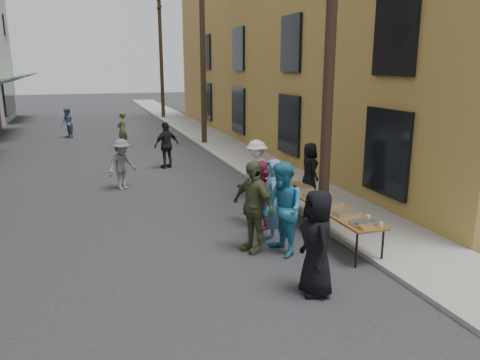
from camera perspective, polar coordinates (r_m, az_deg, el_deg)
ground at (r=7.98m, az=-7.81°, el=-14.44°), size 120.00×120.00×0.00m
sidewalk at (r=23.10m, az=-2.67°, el=4.58°), size 2.20×60.00×0.10m
building_ochre at (r=24.32m, az=12.46°, el=16.45°), size 10.00×28.00×10.00m
utility_pole_near at (r=11.38m, az=11.01°, el=17.31°), size 0.26×0.26×9.00m
utility_pole_mid at (r=22.63m, az=-4.57°, el=15.67°), size 0.26×0.26×9.00m
utility_pole_far at (r=34.38m, az=-9.61°, el=14.89°), size 0.26×0.26×9.00m
serving_table at (r=10.77m, az=10.10°, el=-2.84°), size 0.70×4.00×0.75m
catering_tray_sausage at (r=9.41m, az=14.91°, el=-5.08°), size 0.50×0.33×0.08m
catering_tray_foil_b at (r=9.92m, az=12.87°, el=-3.96°), size 0.50×0.33×0.08m
catering_tray_buns at (r=10.50m, az=10.90°, el=-2.87°), size 0.50×0.33×0.08m
catering_tray_foil_d at (r=11.09m, az=9.14°, el=-1.90°), size 0.50×0.33×0.08m
catering_tray_buns_end at (r=11.69m, az=7.56°, el=-1.02°), size 0.50×0.33×0.08m
condiment_jar_a at (r=9.05m, az=14.78°, el=-5.82°), size 0.07×0.07×0.08m
condiment_jar_b at (r=9.13m, az=14.44°, el=-5.62°), size 0.07×0.07×0.08m
condiment_jar_c at (r=9.21m, az=14.10°, el=-5.43°), size 0.07×0.07×0.08m
cup_stack at (r=9.31m, az=16.79°, el=-5.26°), size 0.08×0.08×0.12m
guest_front_a at (r=7.91m, az=9.36°, el=-7.56°), size 0.69×0.95×1.81m
guest_front_b at (r=10.12m, az=3.82°, el=-2.56°), size 0.62×0.77×1.82m
guest_front_c at (r=9.41m, az=5.23°, el=-3.60°), size 0.79×0.98×1.91m
guest_front_d at (r=13.42m, az=2.06°, el=1.29°), size 0.85×1.20×1.70m
guest_front_e at (r=9.57m, az=1.59°, el=-3.24°), size 0.88×1.21×1.91m
guest_queue_back at (r=11.02m, az=2.45°, el=-1.73°), size 0.77×1.56×1.62m
server at (r=13.57m, az=8.46°, el=1.33°), size 0.51×0.76×1.52m
passerby_left at (r=14.87m, az=-14.19°, el=1.86°), size 1.16×1.07×1.57m
passerby_mid at (r=17.64m, az=-8.93°, el=4.22°), size 1.10×0.77×1.73m
passerby_right at (r=22.73m, az=-14.16°, el=6.01°), size 0.69×0.72×1.66m
passerby_far at (r=26.34m, az=-20.26°, el=6.53°), size 0.88×0.96×1.60m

